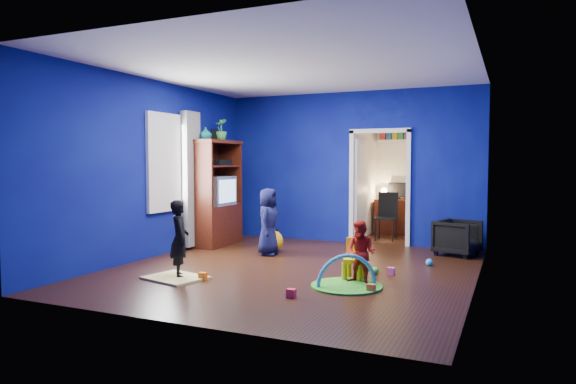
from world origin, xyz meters
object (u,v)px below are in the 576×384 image
at_px(hopper_ball, 272,241).
at_px(study_desk, 396,217).
at_px(toddler_red, 361,253).
at_px(crt_tv, 217,191).
at_px(folding_chair, 386,217).
at_px(kid_chair, 354,261).
at_px(child_navy, 268,222).
at_px(tv_armoire, 215,193).
at_px(armchair, 458,238).
at_px(play_mat, 347,286).
at_px(vase, 206,133).
at_px(child_black, 180,239).

bearing_deg(hopper_ball, study_desk, 64.44).
relative_size(toddler_red, crt_tv, 1.16).
bearing_deg(folding_chair, kid_chair, -83.60).
relative_size(child_navy, hopper_ball, 2.86).
distance_m(tv_armoire, kid_chair, 3.72).
bearing_deg(kid_chair, crt_tv, 133.98).
bearing_deg(tv_armoire, toddler_red, -29.95).
relative_size(armchair, play_mat, 0.73).
bearing_deg(study_desk, vase, -131.95).
bearing_deg(child_navy, hopper_ball, 3.46).
distance_m(child_black, hopper_ball, 2.28).
relative_size(armchair, kid_chair, 1.31).
distance_m(tv_armoire, hopper_ball, 1.56).
bearing_deg(armchair, crt_tv, 116.08).
bearing_deg(kid_chair, vase, 138.59).
bearing_deg(vase, folding_chair, 37.61).
distance_m(child_black, tv_armoire, 2.76).
bearing_deg(play_mat, toddler_red, 56.46).
relative_size(toddler_red, study_desk, 0.93).
relative_size(child_black, crt_tv, 1.50).
height_order(vase, folding_chair, vase).
bearing_deg(child_black, kid_chair, -111.31).
height_order(tv_armoire, hopper_ball, tv_armoire).
bearing_deg(child_navy, crt_tv, 59.95).
distance_m(child_black, child_navy, 2.02).
relative_size(child_navy, study_desk, 1.27).
bearing_deg(crt_tv, play_mat, -33.70).
distance_m(vase, kid_chair, 3.96).
bearing_deg(toddler_red, child_navy, 157.26).
height_order(crt_tv, folding_chair, crt_tv).
relative_size(child_black, kid_chair, 2.10).
bearing_deg(child_black, tv_armoire, -19.43).
distance_m(armchair, kid_chair, 2.66).
distance_m(tv_armoire, folding_chair, 3.41).
distance_m(crt_tv, hopper_ball, 1.55).
bearing_deg(child_black, armchair, -86.56).
bearing_deg(child_black, child_navy, -51.38).
xyz_separation_m(tv_armoire, study_desk, (2.81, 2.82, -0.60)).
distance_m(crt_tv, play_mat, 3.97).
distance_m(child_black, kid_chair, 2.35).
bearing_deg(crt_tv, hopper_ball, -12.86).
bearing_deg(hopper_ball, tv_armoire, 167.52).
relative_size(child_navy, folding_chair, 1.22).
relative_size(toddler_red, tv_armoire, 0.42).
bearing_deg(hopper_ball, child_navy, -78.69).
distance_m(toddler_red, hopper_ball, 2.63).
bearing_deg(hopper_ball, kid_chair, -37.35).
bearing_deg(crt_tv, child_black, -69.04).
bearing_deg(study_desk, child_black, -108.56).
bearing_deg(study_desk, tv_armoire, -134.84).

